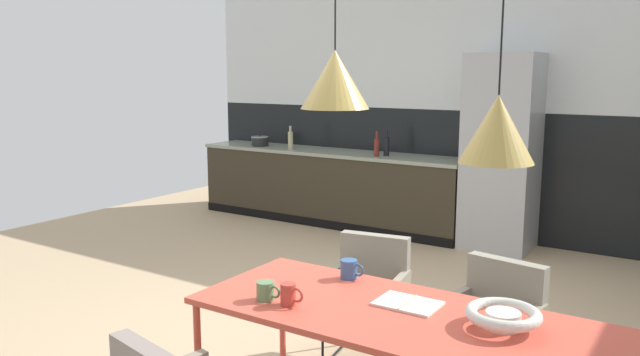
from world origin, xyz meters
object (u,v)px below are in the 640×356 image
at_px(mug_dark_espresso, 289,294).
at_px(bottle_oil_tall, 377,146).
at_px(armchair_near_window, 495,313).
at_px(refrigerator_column, 501,153).
at_px(mug_glass_clear, 266,291).
at_px(pendant_lamp_over_table_near, 335,79).
at_px(fruit_bowl, 503,316).
at_px(armchair_head_of_table, 368,282).
at_px(open_book, 408,303).
at_px(dining_table, 401,322).
at_px(mug_tall_blue, 349,269).
at_px(bottle_vinegar_dark, 290,140).
at_px(cooking_pot, 260,141).
at_px(bottle_wine_green, 386,146).
at_px(pendant_lamp_over_table_far, 497,129).

height_order(mug_dark_espresso, bottle_oil_tall, bottle_oil_tall).
bearing_deg(armchair_near_window, refrigerator_column, -63.88).
relative_size(mug_glass_clear, bottle_oil_tall, 0.46).
bearing_deg(pendant_lamp_over_table_near, fruit_bowl, 2.61).
bearing_deg(armchair_head_of_table, open_book, 119.91).
distance_m(dining_table, mug_tall_blue, 0.54).
relative_size(mug_tall_blue, mug_dark_espresso, 1.12).
bearing_deg(bottle_oil_tall, open_book, -60.06).
distance_m(armchair_near_window, bottle_vinegar_dark, 4.60).
distance_m(dining_table, armchair_head_of_table, 1.14).
distance_m(refrigerator_column, open_book, 3.87).
bearing_deg(mug_dark_espresso, cooking_pot, 129.92).
xyz_separation_m(armchair_near_window, bottle_vinegar_dark, (-3.51, 2.94, 0.50)).
xyz_separation_m(armchair_near_window, mug_dark_espresso, (-0.67, -1.03, 0.29)).
relative_size(refrigerator_column, armchair_near_window, 2.55).
relative_size(bottle_wine_green, pendant_lamp_over_table_near, 0.27).
relative_size(mug_tall_blue, pendant_lamp_over_table_far, 0.10).
xyz_separation_m(mug_tall_blue, mug_glass_clear, (-0.18, -0.49, -0.01)).
bearing_deg(bottle_vinegar_dark, mug_dark_espresso, -54.39).
bearing_deg(pendant_lamp_over_table_near, bottle_oil_tall, 115.00).
xyz_separation_m(mug_tall_blue, cooking_pot, (-3.40, 3.53, 0.15)).
distance_m(refrigerator_column, mug_tall_blue, 3.63).
xyz_separation_m(armchair_head_of_table, open_book, (0.64, -0.79, 0.25)).
bearing_deg(fruit_bowl, mug_dark_espresso, -162.83).
distance_m(bottle_wine_green, pendant_lamp_over_table_near, 4.22).
bearing_deg(dining_table, bottle_wine_green, 117.98).
bearing_deg(dining_table, armchair_head_of_table, 126.16).
relative_size(armchair_head_of_table, pendant_lamp_over_table_far, 0.61).
height_order(dining_table, pendant_lamp_over_table_near, pendant_lamp_over_table_near).
bearing_deg(open_book, bottle_oil_tall, 119.94).
height_order(armchair_near_window, fruit_bowl, fruit_bowl).
height_order(armchair_near_window, mug_dark_espresso, mug_dark_espresso).
xyz_separation_m(refrigerator_column, pendant_lamp_over_table_near, (0.36, -3.85, 0.79)).
bearing_deg(dining_table, mug_glass_clear, -162.12).
bearing_deg(armchair_near_window, open_book, 83.44).
bearing_deg(armchair_head_of_table, bottle_oil_tall, -71.98).
xyz_separation_m(mug_tall_blue, pendant_lamp_over_table_near, (0.05, -0.24, 1.00)).
bearing_deg(pendant_lamp_over_table_near, armchair_head_of_table, 107.68).
distance_m(fruit_bowl, bottle_vinegar_dark, 5.26).
relative_size(dining_table, armchair_near_window, 2.47).
bearing_deg(armchair_head_of_table, pendant_lamp_over_table_far, 131.09).
height_order(bottle_vinegar_dark, pendant_lamp_over_table_near, pendant_lamp_over_table_near).
height_order(bottle_vinegar_dark, bottle_oil_tall, bottle_vinegar_dark).
bearing_deg(dining_table, bottle_oil_tall, 119.43).
height_order(dining_table, armchair_near_window, armchair_near_window).
bearing_deg(armchair_near_window, bottle_wine_green, -44.40).
height_order(dining_table, mug_dark_espresso, mug_dark_espresso).
relative_size(refrigerator_column, bottle_oil_tall, 7.06).
xyz_separation_m(dining_table, mug_tall_blue, (-0.44, 0.29, 0.09)).
bearing_deg(pendant_lamp_over_table_near, armchair_near_window, 53.75).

